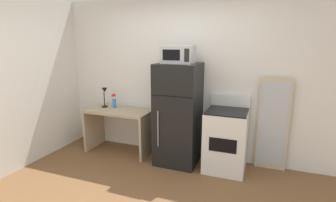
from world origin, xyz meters
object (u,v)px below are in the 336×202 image
at_px(spray_bottle, 114,102).
at_px(oven_range, 226,140).
at_px(desk_lamp, 105,94).
at_px(refrigerator, 178,114).
at_px(desk, 119,123).
at_px(leaning_mirror, 273,125).
at_px(microwave, 178,54).

distance_m(spray_bottle, oven_range, 2.03).
bearing_deg(desk_lamp, refrigerator, -4.11).
bearing_deg(desk_lamp, oven_range, -2.23).
distance_m(desk_lamp, oven_range, 2.22).
height_order(desk, desk_lamp, desk_lamp).
bearing_deg(desk, leaning_mirror, 5.58).
xyz_separation_m(microwave, leaning_mirror, (1.39, 0.29, -1.01)).
height_order(microwave, oven_range, microwave).
bearing_deg(desk_lamp, desk, -12.45).
height_order(desk, oven_range, oven_range).
bearing_deg(refrigerator, oven_range, 1.32).
height_order(desk, spray_bottle, spray_bottle).
xyz_separation_m(refrigerator, leaning_mirror, (1.39, 0.27, -0.09)).
xyz_separation_m(spray_bottle, oven_range, (1.99, -0.12, -0.38)).
height_order(microwave, leaning_mirror, microwave).
xyz_separation_m(desk_lamp, refrigerator, (1.41, -0.10, -0.20)).
relative_size(desk, microwave, 2.43).
relative_size(desk, desk_lamp, 3.16).
distance_m(desk, leaning_mirror, 2.49).
bearing_deg(desk, refrigerator, -1.60).
distance_m(desk_lamp, refrigerator, 1.43).
bearing_deg(spray_bottle, desk_lamp, -167.53).
height_order(refrigerator, microwave, microwave).
distance_m(oven_range, leaning_mirror, 0.73).
relative_size(desk, refrigerator, 0.71).
bearing_deg(microwave, refrigerator, 90.32).
bearing_deg(refrigerator, desk, 178.40).
bearing_deg(refrigerator, leaning_mirror, 11.11).
distance_m(desk_lamp, spray_bottle, 0.22).
relative_size(refrigerator, oven_range, 1.44).
bearing_deg(desk_lamp, microwave, -4.96).
distance_m(spray_bottle, microwave, 1.52).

